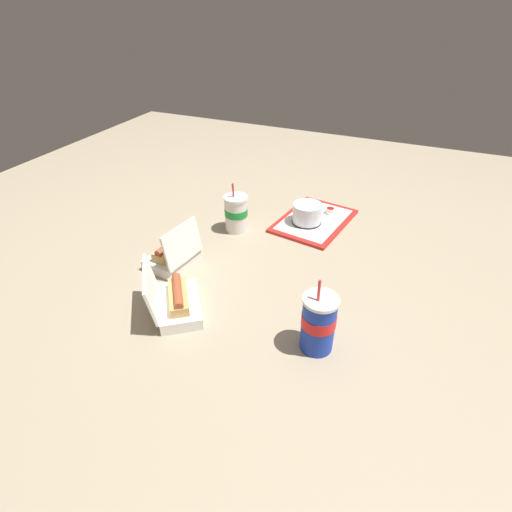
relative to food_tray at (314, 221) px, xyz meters
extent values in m
plane|color=gray|center=(0.38, -0.12, -0.01)|extent=(3.20, 3.20, 0.00)
cube|color=red|center=(0.00, 0.00, 0.00)|extent=(0.41, 0.32, 0.01)
cube|color=white|center=(0.00, 0.00, 0.01)|extent=(0.36, 0.27, 0.00)
cylinder|color=black|center=(0.04, -0.02, 0.01)|extent=(0.12, 0.12, 0.01)
cylinder|color=beige|center=(0.04, -0.02, 0.04)|extent=(0.09, 0.09, 0.06)
cylinder|color=silver|center=(0.04, -0.02, 0.05)|extent=(0.12, 0.12, 0.08)
cylinder|color=white|center=(-0.08, 0.05, 0.02)|extent=(0.04, 0.04, 0.02)
cylinder|color=#9E140F|center=(-0.08, 0.05, 0.03)|extent=(0.03, 0.03, 0.01)
cube|color=white|center=(-0.04, -0.05, 0.01)|extent=(0.11, 0.11, 0.00)
cube|color=white|center=(0.00, 0.08, 0.01)|extent=(0.10, 0.06, 0.00)
cube|color=white|center=(0.50, -0.39, 0.01)|extent=(0.19, 0.15, 0.04)
cube|color=white|center=(0.51, -0.33, 0.10)|extent=(0.18, 0.05, 0.13)
cube|color=tan|center=(0.50, -0.39, 0.05)|extent=(0.14, 0.08, 0.03)
cylinder|color=#9E4728|center=(0.50, -0.39, 0.07)|extent=(0.14, 0.04, 0.03)
cylinder|color=yellow|center=(0.50, -0.39, 0.08)|extent=(0.11, 0.02, 0.01)
cube|color=white|center=(0.71, -0.22, 0.01)|extent=(0.24, 0.22, 0.04)
cube|color=white|center=(0.76, -0.28, 0.10)|extent=(0.18, 0.14, 0.12)
cube|color=tan|center=(0.71, -0.22, 0.05)|extent=(0.16, 0.14, 0.03)
cylinder|color=#9E4728|center=(0.71, -0.22, 0.07)|extent=(0.14, 0.11, 0.03)
cylinder|color=yellow|center=(0.71, -0.22, 0.08)|extent=(0.11, 0.08, 0.01)
cylinder|color=#1938B7|center=(0.69, 0.21, 0.08)|extent=(0.09, 0.09, 0.17)
cylinder|color=red|center=(0.69, 0.21, 0.10)|extent=(0.10, 0.10, 0.04)
cylinder|color=white|center=(0.69, 0.21, 0.16)|extent=(0.10, 0.10, 0.01)
cylinder|color=red|center=(0.69, 0.20, 0.20)|extent=(0.01, 0.01, 0.06)
cylinder|color=white|center=(0.19, -0.28, 0.06)|extent=(0.09, 0.09, 0.14)
cylinder|color=#198C33|center=(0.19, -0.28, 0.08)|extent=(0.09, 0.09, 0.03)
cylinder|color=white|center=(0.19, -0.28, 0.14)|extent=(0.10, 0.10, 0.01)
cylinder|color=red|center=(0.20, -0.28, 0.17)|extent=(0.02, 0.01, 0.06)
camera|label=1|loc=(1.48, 0.37, 0.84)|focal=28.00mm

